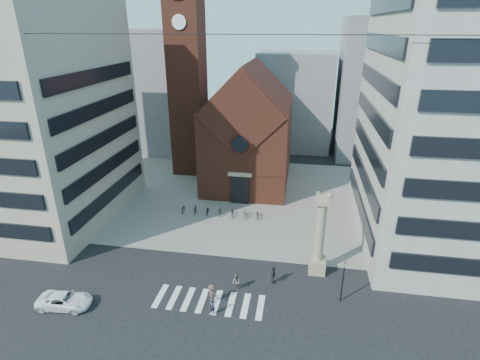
% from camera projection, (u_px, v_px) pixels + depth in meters
% --- Properties ---
extents(ground, '(120.00, 120.00, 0.00)m').
position_uv_depth(ground, '(211.00, 280.00, 35.91)').
color(ground, black).
rests_on(ground, ground).
extents(piazza, '(46.00, 30.00, 0.05)m').
position_uv_depth(piazza, '(242.00, 197.00, 53.20)').
color(piazza, gray).
rests_on(piazza, ground).
extents(zebra_crossing, '(10.20, 3.20, 0.01)m').
position_uv_depth(zebra_crossing, '(209.00, 301.00, 33.09)').
color(zebra_crossing, white).
rests_on(zebra_crossing, ground).
extents(church, '(12.00, 16.65, 18.00)m').
position_uv_depth(church, '(249.00, 131.00, 55.65)').
color(church, brown).
rests_on(church, ground).
extents(campanile, '(5.50, 5.50, 31.20)m').
position_uv_depth(campanile, '(187.00, 74.00, 56.88)').
color(campanile, brown).
rests_on(campanile, ground).
extents(building_left, '(18.00, 20.00, 26.00)m').
position_uv_depth(building_left, '(28.00, 114.00, 43.67)').
color(building_left, tan).
rests_on(building_left, ground).
extents(building_right, '(18.00, 22.00, 32.00)m').
position_uv_depth(building_right, '(470.00, 97.00, 37.05)').
color(building_right, beige).
rests_on(building_right, ground).
extents(bg_block_left, '(16.00, 14.00, 22.00)m').
position_uv_depth(bg_block_left, '(156.00, 91.00, 71.15)').
color(bg_block_left, gray).
rests_on(bg_block_left, ground).
extents(bg_block_mid, '(14.00, 12.00, 18.00)m').
position_uv_depth(bg_block_mid, '(294.00, 101.00, 72.53)').
color(bg_block_mid, gray).
rests_on(bg_block_mid, ground).
extents(bg_block_right, '(16.00, 14.00, 24.00)m').
position_uv_depth(bg_block_right, '(386.00, 90.00, 66.22)').
color(bg_block_right, gray).
rests_on(bg_block_right, ground).
extents(lion_column, '(1.63, 1.60, 8.68)m').
position_uv_depth(lion_column, '(319.00, 242.00, 35.80)').
color(lion_column, tan).
rests_on(lion_column, ground).
extents(traffic_light, '(0.13, 0.16, 4.30)m').
position_uv_depth(traffic_light, '(343.00, 280.00, 32.30)').
color(traffic_light, black).
rests_on(traffic_light, ground).
extents(white_car, '(4.77, 2.53, 1.28)m').
position_uv_depth(white_car, '(65.00, 300.00, 32.27)').
color(white_car, white).
rests_on(white_car, ground).
extents(pedestrian_0, '(0.70, 0.68, 1.61)m').
position_uv_depth(pedestrian_0, '(212.00, 307.00, 31.31)').
color(pedestrian_0, '#353145').
rests_on(pedestrian_0, ground).
extents(pedestrian_1, '(1.02, 1.00, 1.65)m').
position_uv_depth(pedestrian_1, '(236.00, 282.00, 34.28)').
color(pedestrian_1, '#655851').
rests_on(pedestrian_1, ground).
extents(pedestrian_2, '(0.46, 1.10, 1.87)m').
position_uv_depth(pedestrian_2, '(273.00, 275.00, 35.13)').
color(pedestrian_2, '#25272C').
rests_on(pedestrian_2, ground).
extents(pedestrian_3, '(1.35, 1.09, 1.82)m').
position_uv_depth(pedestrian_3, '(212.00, 293.00, 32.72)').
color(pedestrian_3, '#4E3A34').
rests_on(pedestrian_3, ground).
extents(scooter_0, '(0.89, 1.88, 0.95)m').
position_uv_depth(scooter_0, '(183.00, 209.00, 48.64)').
color(scooter_0, black).
rests_on(scooter_0, piazza).
extents(scooter_1, '(0.75, 1.80, 1.05)m').
position_uv_depth(scooter_1, '(195.00, 209.00, 48.37)').
color(scooter_1, black).
rests_on(scooter_1, piazza).
extents(scooter_2, '(0.89, 1.88, 0.95)m').
position_uv_depth(scooter_2, '(208.00, 211.00, 48.15)').
color(scooter_2, black).
rests_on(scooter_2, piazza).
extents(scooter_3, '(0.75, 1.80, 1.05)m').
position_uv_depth(scooter_3, '(220.00, 211.00, 47.88)').
color(scooter_3, black).
rests_on(scooter_3, piazza).
extents(scooter_4, '(0.89, 1.88, 0.95)m').
position_uv_depth(scooter_4, '(232.00, 212.00, 47.65)').
color(scooter_4, black).
rests_on(scooter_4, piazza).
extents(scooter_5, '(0.75, 1.80, 1.05)m').
position_uv_depth(scooter_5, '(245.00, 213.00, 47.39)').
color(scooter_5, black).
rests_on(scooter_5, piazza).
extents(scooter_6, '(0.89, 1.88, 0.95)m').
position_uv_depth(scooter_6, '(258.00, 214.00, 47.16)').
color(scooter_6, black).
rests_on(scooter_6, piazza).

